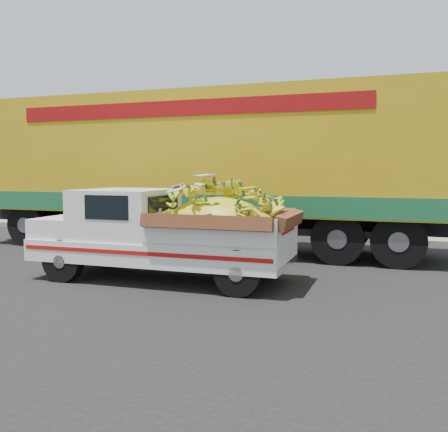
% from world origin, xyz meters
% --- Properties ---
extents(ground, '(100.00, 100.00, 0.00)m').
position_xyz_m(ground, '(0.00, 0.00, 0.00)').
color(ground, black).
rests_on(ground, ground).
extents(curb, '(60.00, 0.25, 0.15)m').
position_xyz_m(curb, '(0.00, 6.21, 0.07)').
color(curb, gray).
rests_on(curb, ground).
extents(sidewalk, '(60.00, 4.00, 0.14)m').
position_xyz_m(sidewalk, '(0.00, 8.31, 0.07)').
color(sidewalk, gray).
rests_on(sidewalk, ground).
extents(building_left, '(18.00, 6.00, 5.00)m').
position_xyz_m(building_left, '(-8.00, 14.21, 2.50)').
color(building_left, gray).
rests_on(building_left, ground).
extents(pickup_truck, '(4.66, 1.76, 1.62)m').
position_xyz_m(pickup_truck, '(0.12, 0.22, 0.87)').
color(pickup_truck, black).
rests_on(pickup_truck, ground).
extents(semi_trailer, '(12.00, 2.56, 3.80)m').
position_xyz_m(semi_trailer, '(-0.91, 3.76, 2.12)').
color(semi_trailer, black).
rests_on(semi_trailer, ground).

